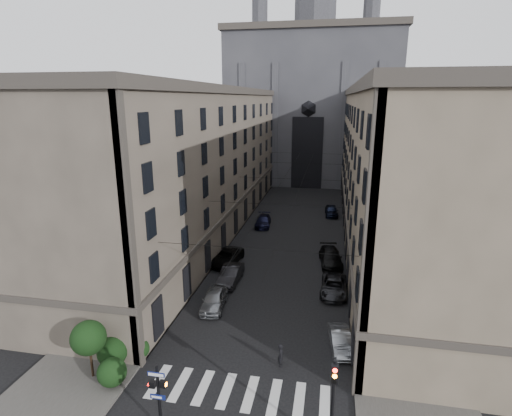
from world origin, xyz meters
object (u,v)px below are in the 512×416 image
Objects in this scene: car_right_near at (341,340)px; pedestrian at (281,355)px; car_left_far at (263,221)px; car_left_near at (214,299)px; car_right_midnear at (334,286)px; car_right_far at (331,211)px; car_left_midnear at (231,275)px; car_right_midfar at (331,257)px; car_left_midfar at (227,257)px; pedestrian_signal_left at (158,392)px; gothic_tower at (312,97)px; traffic_light_right at (333,395)px.

car_right_near is 4.81m from pedestrian.
car_left_near is at bearing -95.64° from car_left_far.
car_right_far reaches higher than car_right_midnear.
car_left_midnear is 1.22× the size of car_right_near.
car_right_midfar is (9.57, 6.30, 0.00)m from car_left_midnear.
car_left_midfar is 3.27× the size of pedestrian.
car_right_far is at bearing -8.02° from pedestrian.
car_left_far is (0.23, 23.22, -0.07)m from car_left_near.
pedestrian_signal_left is at bearing -105.11° from car_right_far.
car_left_near is (-0.92, 13.15, -1.53)m from pedestrian_signal_left.
gothic_tower is 41.04m from car_left_far.
pedestrian is at bearing -58.08° from car_left_midfar.
car_left_midnear is 13.78m from car_right_near.
car_right_midfar is (-0.28, 24.07, -2.49)m from traffic_light_right.
car_right_midnear is (9.95, -0.48, -0.08)m from car_left_midnear.
car_right_far is at bearing -80.13° from gothic_tower.
gothic_tower is at bearing 87.66° from car_right_near.
pedestrian_signal_left is 0.73× the size of car_right_midfar.
car_left_midnear is at bearing 131.48° from car_right_near.
car_right_near is 34.26m from car_right_far.
car_left_midfar is (-1.52, 4.42, -0.05)m from car_left_midnear.
car_left_midnear is at bearing -95.23° from car_left_far.
car_left_midfar is 12.46m from car_right_midnear.
car_right_midfar is at bearing -93.45° from car_right_far.
pedestrian_signal_left is at bearing -115.78° from car_right_midnear.
car_left_midfar is 17.99m from pedestrian.
pedestrian_signal_left reaches higher than car_right_near.
gothic_tower reaches higher than car_left_near.
pedestrian_signal_left is 0.74× the size of car_left_midfar.
car_left_far is at bearing 84.84° from car_left_near.
gothic_tower is 53.94m from car_left_midfar.
car_left_near is 1.00× the size of car_right_far.
pedestrian is at bearing -49.56° from car_left_near.
car_left_far is 29.08m from car_right_near.
car_left_midnear reaches higher than car_left_far.
pedestrian reaches higher than car_right_near.
gothic_tower is at bearing 81.21° from car_left_near.
traffic_light_right is 24.20m from car_right_midfar.
car_right_midfar is at bearing 90.67° from traffic_light_right.
car_left_midfar is at bearing 22.99° from pedestrian.
car_left_midfar is at bearing -101.57° from car_left_far.
car_right_midnear is at bearing -17.62° from car_left_midfar.
car_left_midfar is 17.96m from car_right_near.
gothic_tower reaches higher than car_right_midnear.
car_left_far is (0.05, 18.18, -0.07)m from car_left_midnear.
car_left_midnear is at bearing 178.92° from car_right_midnear.
gothic_tower is 11.15× the size of traffic_light_right.
traffic_light_right reaches higher than car_left_near.
car_left_near is at bearing 93.98° from pedestrian_signal_left.
car_right_midnear is (10.13, 4.56, -0.08)m from car_left_near.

